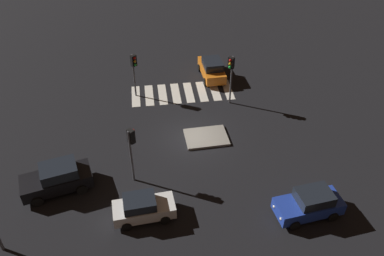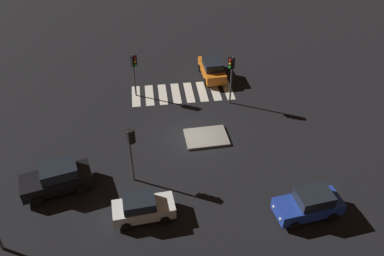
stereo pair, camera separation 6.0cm
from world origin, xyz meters
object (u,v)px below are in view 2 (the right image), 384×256
Objects in this scene: car_black at (57,178)px; traffic_light_south at (231,69)px; traffic_light_north at (131,143)px; car_blue at (309,204)px; car_white at (143,208)px; car_orange at (212,69)px; traffic_island at (206,137)px; traffic_light_east at (134,66)px.

car_black is 1.08× the size of traffic_light_south.
traffic_light_south is 11.12m from traffic_light_north.
traffic_light_north is (10.22, -4.34, 2.25)m from car_blue.
traffic_light_north is (0.41, -3.25, 2.32)m from car_white.
traffic_light_north is at bearing 146.37° from car_orange.
traffic_light_south reaches higher than traffic_island.
car_black is (10.19, 3.80, 0.85)m from traffic_island.
car_orange is at bearing -87.03° from car_blue.
car_blue is (-9.81, 1.09, 0.08)m from car_white.
car_blue is at bearing 2.70° from traffic_light_east.
car_orange is at bearing 18.80° from traffic_light_north.
traffic_light_east is at bearing 105.39° from car_orange.
car_black reaches higher than car_blue.
car_orange is at bearing -102.52° from traffic_island.
car_white is at bearing -13.57° from car_blue.
traffic_light_north reaches higher than car_blue.
traffic_light_north reaches higher than traffic_island.
car_black is (5.28, -2.99, 0.15)m from car_white.
car_blue is (-4.90, 7.88, 0.77)m from traffic_island.
traffic_light_east reaches higher than car_black.
car_orange reaches higher than car_white.
traffic_light_south is at bearing -121.46° from traffic_island.
traffic_light_south is at bearing -174.15° from car_orange.
traffic_light_north is at bearing -4.06° from traffic_light_south.
car_blue is at bearing 150.72° from car_black.
traffic_light_south is at bearing 4.01° from traffic_light_north.
traffic_island is 10.91m from car_black.
traffic_light_north reaches higher than car_white.
traffic_light_north is at bearing 168.93° from car_black.
traffic_island is at bearing 49.48° from car_white.
traffic_island is 0.76× the size of car_orange.
traffic_light_north is (5.33, 3.54, 3.02)m from traffic_island.
traffic_light_east is at bearing 47.58° from traffic_light_north.
car_white is 9.87m from car_blue.
car_blue is 16.81m from car_orange.
car_blue is at bearing -172.71° from car_orange.
traffic_island is 0.85× the size of car_white.
traffic_light_east reaches higher than car_blue.
traffic_island is 8.91m from car_orange.
traffic_light_east is (9.89, -14.25, 2.13)m from car_blue.
car_black is 1.10× the size of car_orange.
car_orange is (2.98, -16.54, 0.03)m from car_blue.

